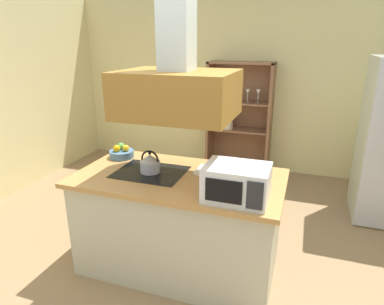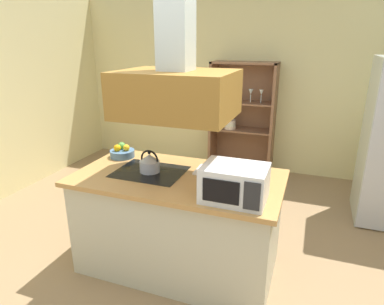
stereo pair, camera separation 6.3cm
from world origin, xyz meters
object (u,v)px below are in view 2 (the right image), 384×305
kettle (150,163)px  cutting_board (215,172)px  dish_cabinet (242,125)px  microwave (235,183)px  fruit_bowl (122,152)px

kettle → cutting_board: kettle is taller
dish_cabinet → microwave: bearing=-79.1°
fruit_bowl → kettle: bearing=-30.7°
fruit_bowl → microwave: bearing=-22.8°
dish_cabinet → cutting_board: 2.41m
dish_cabinet → kettle: (-0.28, -2.58, 0.23)m
dish_cabinet → kettle: dish_cabinet is taller
dish_cabinet → kettle: 2.60m
cutting_board → fruit_bowl: 0.99m
cutting_board → kettle: bearing=-161.4°
dish_cabinet → fruit_bowl: bearing=-107.2°
fruit_bowl → dish_cabinet: bearing=72.8°
kettle → microwave: size_ratio=0.43×
cutting_board → fruit_bowl: (-0.98, 0.08, 0.04)m
kettle → cutting_board: bearing=18.6°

